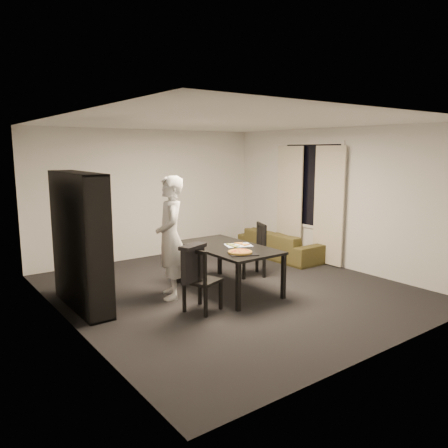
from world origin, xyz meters
TOP-DOWN VIEW (x-y plane):
  - room at (0.00, 0.00)m, footprint 5.01×5.51m
  - window_pane at (2.48, 0.60)m, footprint 0.02×1.40m
  - window_frame at (2.48, 0.60)m, footprint 0.03×1.52m
  - curtain_left at (2.40, 0.08)m, footprint 0.03×0.70m
  - curtain_right at (2.40, 1.12)m, footprint 0.03×0.70m
  - bookshelf at (-2.16, 0.60)m, footprint 0.35×1.50m
  - dining_table at (-0.07, -0.02)m, footprint 0.95×1.71m
  - chair_left at (-0.96, -0.56)m, footprint 0.54×0.54m
  - chair_right at (0.83, 0.36)m, footprint 0.56×0.56m
  - draped_jacket at (-1.08, -0.60)m, footprint 0.43×0.30m
  - person at (-0.94, 0.23)m, footprint 0.67×0.79m
  - baking_tray at (-0.20, -0.56)m, footprint 0.49×0.45m
  - pepperoni_pizza at (-0.22, -0.52)m, footprint 0.35×0.35m
  - kitchen_towel at (0.10, -0.08)m, footprint 0.48×0.42m
  - pizza_slices at (0.08, -0.07)m, footprint 0.46×0.43m
  - sofa at (2.09, 1.04)m, footprint 0.74×1.90m

SIDE VIEW (x-z plane):
  - sofa at x=2.09m, z-range 0.00..0.55m
  - chair_left at x=-0.96m, z-range 0.06..0.96m
  - chair_right at x=0.83m, z-range 0.06..0.99m
  - dining_table at x=-0.07m, z-range 0.29..1.00m
  - kitchen_towel at x=0.10m, z-range 0.71..0.72m
  - baking_tray at x=-0.20m, z-range 0.71..0.72m
  - pizza_slices at x=0.08m, z-range 0.72..0.73m
  - pepperoni_pizza at x=-0.22m, z-range 0.72..0.75m
  - draped_jacket at x=-1.08m, z-range 0.49..0.99m
  - person at x=-0.94m, z-range 0.00..1.82m
  - bookshelf at x=-2.16m, z-range 0.00..1.90m
  - curtain_left at x=2.40m, z-range 0.02..2.27m
  - curtain_right at x=2.40m, z-range 0.02..2.27m
  - room at x=0.00m, z-range 0.00..2.60m
  - window_pane at x=2.48m, z-range 0.70..2.30m
  - window_frame at x=2.48m, z-range 0.64..2.36m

